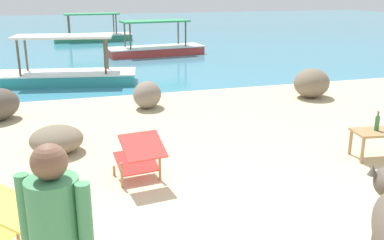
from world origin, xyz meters
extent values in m
cube|color=teal|center=(0.00, 22.00, 0.00)|extent=(60.00, 36.00, 0.03)
cone|color=#4C4238|center=(1.00, -0.16, 0.92)|extent=(0.13, 0.13, 0.09)
cube|color=#A37A4C|center=(2.82, 1.93, 0.45)|extent=(0.81, 0.54, 0.04)
cylinder|color=#A37A4C|center=(2.51, 2.16, 0.24)|extent=(0.05, 0.05, 0.39)
cylinder|color=#A37A4C|center=(2.46, 1.80, 0.24)|extent=(0.05, 0.05, 0.39)
cylinder|color=#2D6B38|center=(2.79, 1.96, 0.58)|extent=(0.07, 0.07, 0.22)
cylinder|color=#2D6B38|center=(2.79, 1.96, 0.72)|extent=(0.03, 0.03, 0.06)
cylinder|color=red|center=(2.79, 1.96, 0.76)|extent=(0.03, 0.03, 0.02)
cylinder|color=#A37A4C|center=(-2.21, 0.95, 0.21)|extent=(0.04, 0.04, 0.34)
cube|color=#EFD14C|center=(-2.21, 0.67, 0.61)|extent=(0.63, 0.66, 0.23)
cylinder|color=#A37A4C|center=(-1.08, 2.40, 0.11)|extent=(0.04, 0.04, 0.14)
cylinder|color=#A37A4C|center=(-0.56, 2.47, 0.11)|extent=(0.04, 0.04, 0.14)
cylinder|color=#A37A4C|center=(-1.02, 1.99, 0.21)|extent=(0.04, 0.04, 0.34)
cylinder|color=#A37A4C|center=(-0.51, 2.06, 0.21)|extent=(0.04, 0.04, 0.34)
cube|color=red|center=(-0.79, 2.23, 0.28)|extent=(0.57, 0.50, 0.21)
cube|color=red|center=(-0.75, 1.92, 0.61)|extent=(0.58, 0.53, 0.23)
cylinder|color=#428956|center=(-1.77, -0.71, 1.15)|extent=(0.32, 0.32, 0.58)
cylinder|color=#428956|center=(-1.94, -0.60, 1.18)|extent=(0.09, 0.09, 0.52)
cylinder|color=#428956|center=(-1.59, -0.83, 1.18)|extent=(0.09, 0.09, 0.52)
sphere|color=brown|center=(-1.77, -0.71, 1.55)|extent=(0.22, 0.22, 0.22)
ellipsoid|color=gray|center=(0.05, 5.75, 0.33)|extent=(0.85, 0.92, 0.57)
ellipsoid|color=#756651|center=(3.90, 5.58, 0.38)|extent=(1.21, 1.19, 0.67)
ellipsoid|color=#756651|center=(-1.82, 3.55, 0.25)|extent=(1.09, 1.09, 0.42)
cube|color=#C63833|center=(1.85, 13.30, 0.16)|extent=(3.70, 1.49, 0.28)
cube|color=white|center=(1.85, 13.30, 0.32)|extent=(3.78, 1.56, 0.04)
cylinder|color=brown|center=(0.82, 12.80, 0.77)|extent=(0.06, 0.06, 0.95)
cylinder|color=brown|center=(0.73, 13.56, 0.77)|extent=(0.06, 0.06, 0.95)
cylinder|color=brown|center=(2.97, 13.04, 0.77)|extent=(0.06, 0.06, 0.95)
cylinder|color=brown|center=(2.88, 13.80, 0.77)|extent=(0.06, 0.06, 0.95)
cube|color=#339356|center=(1.85, 13.30, 1.28)|extent=(2.61, 1.21, 0.06)
cube|color=#338E66|center=(-0.08, 18.60, 0.16)|extent=(3.64, 1.23, 0.28)
cube|color=white|center=(-0.08, 18.60, 0.32)|extent=(3.71, 1.29, 0.04)
cylinder|color=brown|center=(0.98, 19.02, 0.77)|extent=(0.06, 0.06, 0.95)
cylinder|color=brown|center=(1.01, 18.26, 0.77)|extent=(0.06, 0.06, 0.95)
cylinder|color=brown|center=(-1.17, 18.94, 0.77)|extent=(0.06, 0.06, 0.95)
cylinder|color=brown|center=(-1.15, 18.17, 0.77)|extent=(0.06, 0.06, 0.95)
cube|color=#339356|center=(-0.08, 18.60, 1.28)|extent=(2.55, 1.03, 0.06)
cube|color=teal|center=(-1.54, 8.87, 0.16)|extent=(3.74, 1.72, 0.28)
cube|color=white|center=(-1.54, 8.87, 0.32)|extent=(3.82, 1.78, 0.04)
cylinder|color=brown|center=(-2.68, 8.68, 0.77)|extent=(0.06, 0.06, 0.95)
cylinder|color=brown|center=(-2.54, 9.44, 0.77)|extent=(0.06, 0.06, 0.95)
cylinder|color=brown|center=(-0.55, 8.30, 0.77)|extent=(0.06, 0.06, 0.95)
cylinder|color=brown|center=(-0.41, 9.06, 0.77)|extent=(0.06, 0.06, 0.95)
cube|color=silver|center=(-1.54, 8.87, 1.28)|extent=(2.65, 1.36, 0.06)
camera|label=1|loc=(-1.65, -3.25, 2.53)|focal=41.26mm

